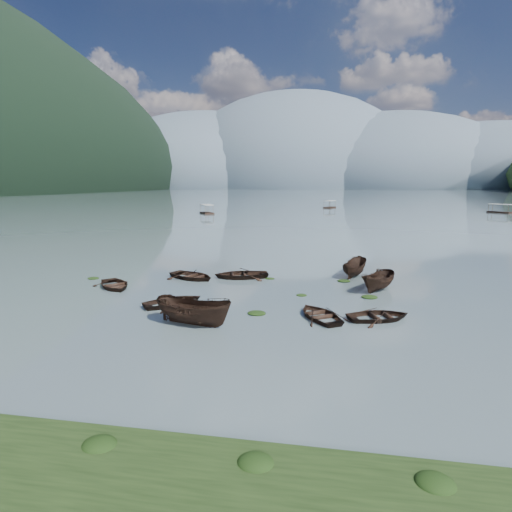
% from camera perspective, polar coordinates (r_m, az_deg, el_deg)
% --- Properties ---
extents(ground_plane, '(2400.00, 2400.00, 0.00)m').
position_cam_1_polar(ground_plane, '(24.51, -4.69, -9.56)').
color(ground_plane, '#526266').
extents(near_shore, '(60.00, 6.00, 0.50)m').
position_cam_1_polar(near_shore, '(13.08, -22.21, -29.90)').
color(near_shore, black).
rests_on(near_shore, ground).
extents(haze_mtn_a, '(520.00, 520.00, 280.00)m').
position_cam_1_polar(haze_mtn_a, '(959.90, -6.68, 9.66)').
color(haze_mtn_a, '#475666').
rests_on(haze_mtn_a, ground).
extents(haze_mtn_b, '(520.00, 520.00, 340.00)m').
position_cam_1_polar(haze_mtn_b, '(924.72, 5.49, 9.66)').
color(haze_mtn_b, '#475666').
rests_on(haze_mtn_b, ground).
extents(haze_mtn_c, '(520.00, 520.00, 260.00)m').
position_cam_1_polar(haze_mtn_c, '(932.10, 18.01, 9.22)').
color(haze_mtn_c, '#475666').
rests_on(haze_mtn_c, ground).
extents(haze_mtn_d, '(520.00, 520.00, 220.00)m').
position_cam_1_polar(haze_mtn_d, '(974.44, 28.65, 8.50)').
color(haze_mtn_d, '#475666').
rests_on(haze_mtn_d, ground).
extents(rowboat_0, '(5.03, 5.10, 0.87)m').
position_cam_1_polar(rowboat_0, '(34.45, -19.56, -4.29)').
color(rowboat_0, black).
rests_on(rowboat_0, ground).
extents(rowboat_1, '(5.06, 4.95, 0.86)m').
position_cam_1_polar(rowboat_1, '(28.56, -11.70, -6.85)').
color(rowboat_1, black).
rests_on(rowboat_1, ground).
extents(rowboat_2, '(5.34, 3.02, 1.95)m').
position_cam_1_polar(rowboat_2, '(24.52, -8.85, -9.64)').
color(rowboat_2, black).
rests_on(rowboat_2, ground).
extents(rowboat_3, '(4.38, 4.79, 0.81)m').
position_cam_1_polar(rowboat_3, '(25.70, 9.13, -8.70)').
color(rowboat_3, black).
rests_on(rowboat_3, ground).
extents(rowboat_4, '(4.70, 4.02, 0.82)m').
position_cam_1_polar(rowboat_4, '(26.21, 17.14, -8.66)').
color(rowboat_4, black).
rests_on(rowboat_4, ground).
extents(rowboat_5, '(3.78, 4.75, 1.74)m').
position_cam_1_polar(rowboat_5, '(33.15, 17.03, -4.70)').
color(rowboat_5, black).
rests_on(rowboat_5, ground).
extents(rowboat_6, '(5.49, 4.89, 0.94)m').
position_cam_1_polar(rowboat_6, '(35.95, -9.15, -3.22)').
color(rowboat_6, black).
rests_on(rowboat_6, ground).
extents(rowboat_7, '(5.60, 4.69, 1.00)m').
position_cam_1_polar(rowboat_7, '(35.92, -2.13, -3.11)').
color(rowboat_7, black).
rests_on(rowboat_7, ground).
extents(rowboat_8, '(3.09, 4.82, 1.74)m').
position_cam_1_polar(rowboat_8, '(37.76, 13.80, -2.74)').
color(rowboat_8, black).
rests_on(rowboat_8, ground).
extents(weed_clump_0, '(1.06, 0.87, 0.23)m').
position_cam_1_polar(weed_clump_0, '(27.36, -12.22, -7.63)').
color(weed_clump_0, black).
rests_on(weed_clump_0, ground).
extents(weed_clump_1, '(1.05, 0.84, 0.23)m').
position_cam_1_polar(weed_clump_1, '(29.93, -13.07, -6.11)').
color(weed_clump_1, black).
rests_on(weed_clump_1, ground).
extents(weed_clump_2, '(1.20, 0.96, 0.26)m').
position_cam_1_polar(weed_clump_2, '(26.05, 0.11, -8.31)').
color(weed_clump_2, black).
rests_on(weed_clump_2, ground).
extents(weed_clump_3, '(0.81, 0.69, 0.18)m').
position_cam_1_polar(weed_clump_3, '(30.42, 6.53, -5.64)').
color(weed_clump_3, black).
rests_on(weed_clump_3, ground).
extents(weed_clump_4, '(1.21, 0.96, 0.25)m').
position_cam_1_polar(weed_clump_4, '(30.80, 15.89, -5.77)').
color(weed_clump_4, black).
rests_on(weed_clump_4, ground).
extents(weed_clump_5, '(1.04, 0.84, 0.22)m').
position_cam_1_polar(weed_clump_5, '(38.28, -22.21, -3.04)').
color(weed_clump_5, black).
rests_on(weed_clump_5, ground).
extents(weed_clump_6, '(0.84, 0.70, 0.18)m').
position_cam_1_polar(weed_clump_6, '(35.46, 1.99, -3.28)').
color(weed_clump_6, black).
rests_on(weed_clump_6, ground).
extents(weed_clump_7, '(1.09, 0.88, 0.24)m').
position_cam_1_polar(weed_clump_7, '(35.28, 12.44, -3.59)').
color(weed_clump_7, black).
rests_on(weed_clump_7, ground).
extents(pontoon_left, '(5.65, 6.95, 2.49)m').
position_cam_1_polar(pontoon_left, '(115.05, -7.02, 6.02)').
color(pontoon_left, black).
rests_on(pontoon_left, ground).
extents(pontoon_centre, '(4.76, 7.05, 2.50)m').
position_cam_1_polar(pontoon_centre, '(144.11, 10.46, 6.76)').
color(pontoon_centre, black).
rests_on(pontoon_centre, ground).
extents(pontoon_right, '(6.23, 6.58, 2.46)m').
position_cam_1_polar(pontoon_right, '(137.39, 31.47, 5.27)').
color(pontoon_right, black).
rests_on(pontoon_right, ground).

